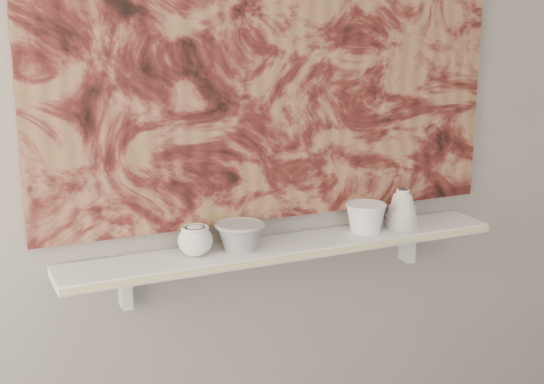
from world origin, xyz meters
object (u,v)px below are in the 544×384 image
painting (276,39)px  bowl_grey (240,236)px  cup_cream (195,241)px  bowl_white (366,217)px  bell_vessel (402,208)px  shelf (287,247)px

painting → bowl_grey: (-0.15, -0.08, -0.57)m
cup_cream → bowl_white: bowl_white is taller
bell_vessel → shelf: bearing=180.0°
shelf → cup_cream: bearing=180.0°
painting → cup_cream: size_ratio=14.85×
bowl_grey → cup_cream: 0.14m
painting → bowl_white: painting is taller
shelf → bell_vessel: size_ratio=11.13×
painting → bowl_grey: size_ratio=10.13×
shelf → painting: painting is taller
cup_cream → painting: bearing=15.3°
painting → bowl_white: 0.63m
bowl_grey → bowl_white: 0.43m
shelf → bowl_grey: 0.16m
bowl_grey → painting: bearing=27.5°
shelf → bowl_white: bowl_white is taller
painting → cup_cream: bearing=-164.7°
painting → bowl_grey: 0.59m
shelf → bowl_white: bearing=0.0°
bell_vessel → bowl_white: bell_vessel is taller
bowl_grey → cup_cream: cup_cream is taller
cup_cream → bell_vessel: bearing=0.0°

